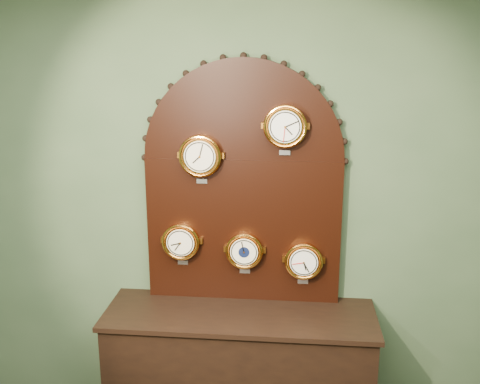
# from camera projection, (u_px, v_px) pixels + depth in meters

# --- Properties ---
(wall_back) EXTENTS (4.00, 0.00, 4.00)m
(wall_back) POSITION_uv_depth(u_px,v_px,m) (244.00, 210.00, 3.44)
(wall_back) COLOR #435A3E
(wall_back) RESTS_ON ground
(shop_counter) EXTENTS (1.60, 0.50, 0.80)m
(shop_counter) POSITION_uv_depth(u_px,v_px,m) (240.00, 375.00, 3.44)
(shop_counter) COLOR black
(shop_counter) RESTS_ON ground_plane
(display_board) EXTENTS (1.26, 0.06, 1.53)m
(display_board) POSITION_uv_depth(u_px,v_px,m) (243.00, 176.00, 3.34)
(display_board) COLOR black
(display_board) RESTS_ON shop_counter
(roman_clock) EXTENTS (0.25, 0.08, 0.30)m
(roman_clock) POSITION_uv_depth(u_px,v_px,m) (200.00, 156.00, 3.26)
(roman_clock) COLOR orange
(roman_clock) RESTS_ON display_board
(arabic_clock) EXTENTS (0.25, 0.08, 0.30)m
(arabic_clock) POSITION_uv_depth(u_px,v_px,m) (285.00, 126.00, 3.17)
(arabic_clock) COLOR orange
(arabic_clock) RESTS_ON display_board
(hygrometer) EXTENTS (0.23, 0.08, 0.28)m
(hygrometer) POSITION_uv_depth(u_px,v_px,m) (181.00, 241.00, 3.41)
(hygrometer) COLOR orange
(hygrometer) RESTS_ON display_board
(barometer) EXTENTS (0.23, 0.08, 0.28)m
(barometer) POSITION_uv_depth(u_px,v_px,m) (244.00, 250.00, 3.39)
(barometer) COLOR orange
(barometer) RESTS_ON display_board
(tide_clock) EXTENTS (0.23, 0.08, 0.28)m
(tide_clock) POSITION_uv_depth(u_px,v_px,m) (304.00, 261.00, 3.37)
(tide_clock) COLOR orange
(tide_clock) RESTS_ON display_board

